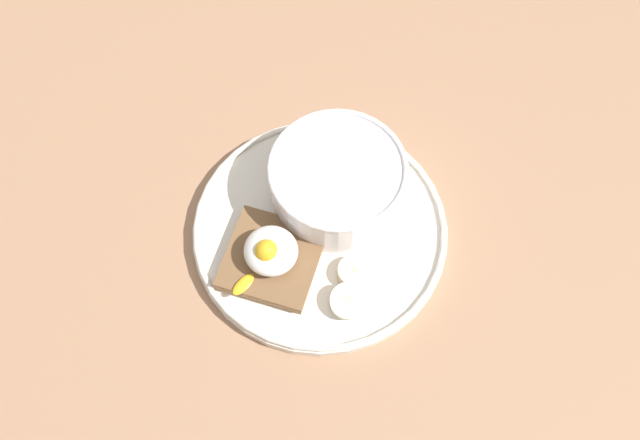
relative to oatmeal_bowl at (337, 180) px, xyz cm
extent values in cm
cube|color=#9F7557|center=(-1.65, 4.08, -4.67)|extent=(120.00, 120.00, 2.00)
cylinder|color=silver|center=(-1.65, 4.08, -3.17)|extent=(25.41, 25.41, 1.00)
torus|color=silver|center=(-1.65, 4.08, -2.37)|extent=(25.21, 25.21, 0.60)
cylinder|color=white|center=(0.00, 0.00, -0.16)|extent=(13.45, 13.45, 5.01)
torus|color=white|center=(0.00, 0.00, 2.35)|extent=(13.65, 13.65, 0.60)
cylinder|color=white|center=(0.00, 0.00, -0.55)|extent=(12.05, 12.05, 3.83)
ellipsoid|color=white|center=(0.00, 0.00, 1.17)|extent=(11.44, 11.44, 1.20)
ellipsoid|color=tan|center=(-0.93, 0.97, 1.52)|extent=(1.79, 1.98, 0.72)
ellipsoid|color=tan|center=(-3.34, 0.15, 1.47)|extent=(1.57, 1.68, 0.60)
ellipsoid|color=#CCB18B|center=(-2.47, -3.18, 1.53)|extent=(1.87, 1.37, 0.73)
ellipsoid|color=#C8B197|center=(-0.10, -2.37, 1.41)|extent=(1.25, 1.38, 0.50)
cube|color=brown|center=(-0.88, 9.85, -1.45)|extent=(11.88, 11.88, 0.30)
cube|color=#9E7048|center=(-0.88, 9.85, -2.01)|extent=(11.64, 11.64, 1.32)
ellipsoid|color=white|center=(-0.88, 9.85, -0.02)|extent=(5.20, 5.11, 2.65)
sphere|color=yellow|center=(-0.91, 10.36, 0.72)|extent=(2.34, 2.34, 2.34)
ellipsoid|color=yellow|center=(-1.14, 13.75, -1.15)|extent=(1.37, 2.69, 0.36)
cylinder|color=#EFEBC6|center=(-9.08, 7.82, -1.87)|extent=(5.01, 5.02, 1.89)
cylinder|color=#BBB79A|center=(-9.08, 7.82, -1.23)|extent=(0.89, 0.89, 0.23)
cylinder|color=beige|center=(-7.49, 5.22, -2.02)|extent=(4.39, 4.43, 1.41)
cylinder|color=#BAAF8D|center=(-7.49, 5.22, -1.44)|extent=(0.79, 0.79, 0.16)
camera|label=1|loc=(-23.07, 25.58, 61.35)|focal=40.00mm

